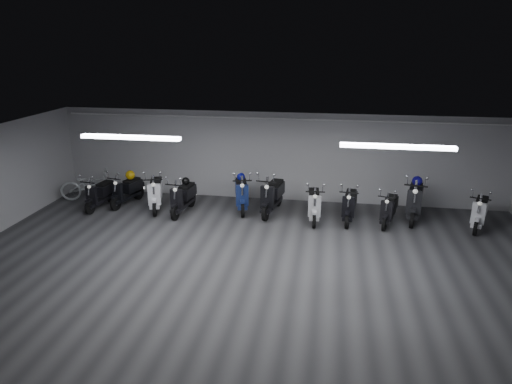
% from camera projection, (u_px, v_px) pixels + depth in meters
% --- Properties ---
extents(floor, '(14.00, 10.00, 0.01)m').
position_uv_depth(floor, '(251.00, 273.00, 10.09)').
color(floor, '#373739').
rests_on(floor, ground).
extents(ceiling, '(14.00, 10.00, 0.01)m').
position_uv_depth(ceiling, '(250.00, 149.00, 9.20)').
color(ceiling, gray).
rests_on(ceiling, ground).
extents(back_wall, '(14.00, 0.01, 2.80)m').
position_uv_depth(back_wall, '(278.00, 157.00, 14.33)').
color(back_wall, '#AFAFB2').
rests_on(back_wall, ground).
extents(front_wall, '(14.00, 0.01, 2.80)m').
position_uv_depth(front_wall, '(171.00, 379.00, 4.96)').
color(front_wall, '#AFAFB2').
rests_on(front_wall, ground).
extents(fluor_strip_left, '(2.40, 0.18, 0.08)m').
position_uv_depth(fluor_strip_left, '(131.00, 137.00, 10.62)').
color(fluor_strip_left, white).
rests_on(fluor_strip_left, ceiling).
extents(fluor_strip_right, '(2.40, 0.18, 0.08)m').
position_uv_depth(fluor_strip_right, '(397.00, 147.00, 9.70)').
color(fluor_strip_right, white).
rests_on(fluor_strip_right, ceiling).
extents(conduit, '(13.60, 0.05, 0.05)m').
position_uv_depth(conduit, '(278.00, 119.00, 13.87)').
color(conduit, white).
rests_on(conduit, back_wall).
extents(scooter_0, '(0.77, 1.68, 1.20)m').
position_uv_depth(scooter_0, '(100.00, 189.00, 13.80)').
color(scooter_0, black).
rests_on(scooter_0, floor).
extents(scooter_1, '(0.94, 1.72, 1.22)m').
position_uv_depth(scooter_1, '(126.00, 186.00, 14.09)').
color(scooter_1, black).
rests_on(scooter_1, floor).
extents(scooter_2, '(1.10, 1.93, 1.37)m').
position_uv_depth(scooter_2, '(155.00, 187.00, 13.71)').
color(scooter_2, white).
rests_on(scooter_2, floor).
extents(scooter_3, '(0.76, 1.79, 1.30)m').
position_uv_depth(scooter_3, '(183.00, 192.00, 13.38)').
color(scooter_3, black).
rests_on(scooter_3, floor).
extents(scooter_4, '(1.02, 1.92, 1.36)m').
position_uv_depth(scooter_4, '(241.00, 188.00, 13.65)').
color(scooter_4, navy).
rests_on(scooter_4, floor).
extents(scooter_5, '(0.95, 2.00, 1.43)m').
position_uv_depth(scooter_5, '(272.00, 190.00, 13.37)').
color(scooter_5, black).
rests_on(scooter_5, floor).
extents(scooter_6, '(0.69, 1.75, 1.28)m').
position_uv_depth(scooter_6, '(314.00, 199.00, 12.86)').
color(scooter_6, silver).
rests_on(scooter_6, floor).
extents(scooter_7, '(0.77, 1.76, 1.27)m').
position_uv_depth(scooter_7, '(350.00, 200.00, 12.81)').
color(scooter_7, black).
rests_on(scooter_7, floor).
extents(scooter_8, '(0.96, 1.67, 1.18)m').
position_uv_depth(scooter_8, '(389.00, 204.00, 12.60)').
color(scooter_8, black).
rests_on(scooter_8, floor).
extents(scooter_9, '(1.07, 2.09, 1.49)m').
position_uv_depth(scooter_9, '(415.00, 195.00, 12.89)').
color(scooter_9, black).
rests_on(scooter_9, floor).
extents(bicycle, '(1.94, 1.23, 1.18)m').
position_uv_depth(bicycle, '(90.00, 182.00, 14.58)').
color(bicycle, silver).
rests_on(bicycle, floor).
extents(scooter_10, '(1.15, 1.78, 1.26)m').
position_uv_depth(scooter_10, '(481.00, 206.00, 12.31)').
color(scooter_10, white).
rests_on(scooter_10, floor).
extents(helmet_0, '(0.24, 0.24, 0.24)m').
position_uv_depth(helmet_0, '(241.00, 177.00, 13.79)').
color(helmet_0, navy).
rests_on(helmet_0, scooter_4).
extents(helmet_1, '(0.29, 0.29, 0.29)m').
position_uv_depth(helmet_1, '(130.00, 175.00, 14.19)').
color(helmet_1, '#C9950B').
rests_on(helmet_1, scooter_1).
extents(helmet_2, '(0.29, 0.29, 0.29)m').
position_uv_depth(helmet_2, '(417.00, 181.00, 13.03)').
color(helmet_2, '#110B79').
rests_on(helmet_2, scooter_9).
extents(helmet_3, '(0.23, 0.23, 0.23)m').
position_uv_depth(helmet_3, '(186.00, 181.00, 13.52)').
color(helmet_3, black).
rests_on(helmet_3, scooter_3).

